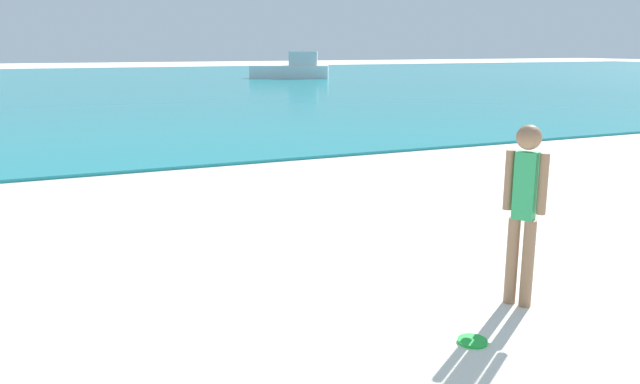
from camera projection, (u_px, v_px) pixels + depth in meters
water at (69, 84)px, 38.17m from camera, size 160.00×60.00×0.06m
person_standing at (524, 205)px, 5.36m from camera, size 0.22×0.33×1.58m
frisbee at (472, 341)px, 4.83m from camera, size 0.23×0.23×0.03m
boat_far at (293, 69)px, 44.31m from camera, size 5.63×4.01×1.85m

